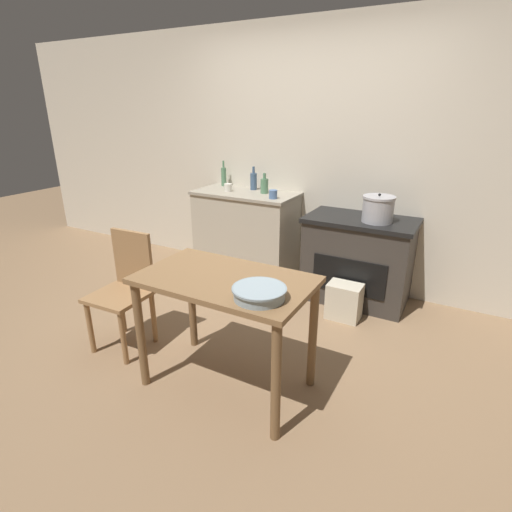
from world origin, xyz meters
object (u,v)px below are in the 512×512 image
(stove, at_px, (358,260))
(stock_pot, at_px, (378,209))
(bottle_left, at_px, (254,181))
(cup_center_left, at_px, (228,188))
(work_table, at_px, (225,296))
(flour_sack, at_px, (344,301))
(cup_center, at_px, (273,194))
(bottle_far_left, at_px, (224,176))
(chair, at_px, (125,287))
(bottle_mid_left, at_px, (264,186))
(mixing_bowl_large, at_px, (259,292))

(stove, height_order, stock_pot, stock_pot)
(bottle_left, distance_m, cup_center_left, 0.29)
(work_table, height_order, flour_sack, work_table)
(cup_center_left, bearing_deg, cup_center, -8.20)
(flour_sack, height_order, bottle_far_left, bottle_far_left)
(bottle_far_left, relative_size, bottle_left, 1.13)
(stock_pot, bearing_deg, stove, 158.27)
(stock_pot, bearing_deg, cup_center_left, 179.57)
(cup_center_left, bearing_deg, flour_sack, -14.63)
(work_table, bearing_deg, stock_pot, 71.49)
(chair, height_order, stock_pot, stock_pot)
(flour_sack, relative_size, cup_center_left, 3.93)
(flour_sack, height_order, bottle_left, bottle_left)
(stock_pot, relative_size, bottle_left, 1.14)
(bottle_mid_left, bearing_deg, bottle_far_left, 167.17)
(flour_sack, bearing_deg, stock_pot, 70.34)
(bottle_left, xyz_separation_m, bottle_mid_left, (0.19, -0.11, -0.02))
(bottle_far_left, xyz_separation_m, cup_center_left, (0.20, -0.23, -0.07))
(bottle_mid_left, bearing_deg, flour_sack, -24.17)
(stock_pot, height_order, bottle_mid_left, bottle_mid_left)
(stove, xyz_separation_m, bottle_mid_left, (-1.03, 0.05, 0.60))
(bottle_mid_left, bearing_deg, cup_center, -43.38)
(work_table, xyz_separation_m, flour_sack, (0.41, 1.25, -0.50))
(stock_pot, distance_m, bottle_far_left, 1.78)
(work_table, bearing_deg, bottle_left, 114.28)
(flour_sack, xyz_separation_m, bottle_mid_left, (-1.05, 0.47, 0.85))
(bottle_far_left, bearing_deg, chair, -81.50)
(bottle_far_left, bearing_deg, cup_center_left, -48.64)
(bottle_left, bearing_deg, bottle_far_left, 176.44)
(cup_center_left, relative_size, cup_center, 0.99)
(bottle_left, height_order, cup_center, bottle_left)
(stove, distance_m, bottle_left, 1.38)
(cup_center_left, distance_m, cup_center, 0.58)
(stove, relative_size, work_table, 0.91)
(work_table, bearing_deg, chair, 176.66)
(stock_pot, xyz_separation_m, bottle_far_left, (-1.76, 0.24, 0.11))
(stove, xyz_separation_m, bottle_far_left, (-1.61, 0.18, 0.63))
(mixing_bowl_large, height_order, bottle_left, bottle_left)
(chair, bearing_deg, work_table, -6.00)
(work_table, height_order, cup_center_left, cup_center_left)
(stove, distance_m, mixing_bowl_large, 1.87)
(mixing_bowl_large, bearing_deg, stock_pot, 82.88)
(work_table, height_order, bottle_left, bottle_left)
(chair, relative_size, bottle_mid_left, 4.40)
(flour_sack, relative_size, stock_pot, 1.17)
(cup_center_left, bearing_deg, stock_pot, -0.43)
(chair, relative_size, flour_sack, 2.77)
(work_table, relative_size, chair, 1.20)
(work_table, relative_size, cup_center_left, 13.04)
(stove, height_order, flour_sack, stove)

